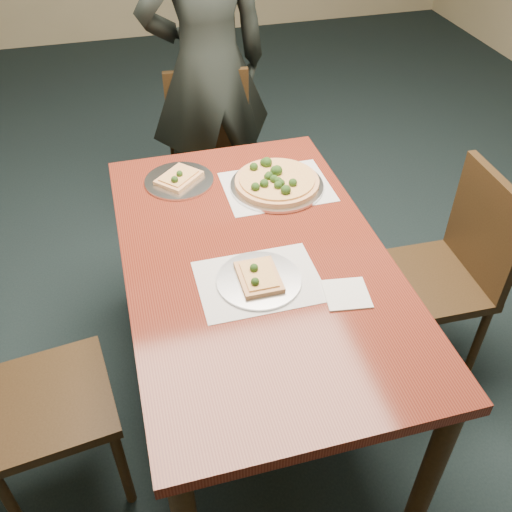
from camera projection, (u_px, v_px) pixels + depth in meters
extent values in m
plane|color=black|center=(274.00, 318.00, 2.77)|extent=(8.00, 8.00, 0.00)
cube|color=#551A11|center=(256.00, 261.00, 1.98)|extent=(0.90, 1.50, 0.04)
cylinder|color=black|center=(137.00, 242.00, 2.65)|extent=(0.07, 0.07, 0.70)
cylinder|color=black|center=(432.00, 468.00, 1.80)|extent=(0.07, 0.07, 0.70)
cylinder|color=black|center=(296.00, 216.00, 2.81)|extent=(0.07, 0.07, 0.70)
cube|color=black|center=(213.00, 172.00, 2.93)|extent=(0.47, 0.47, 0.04)
cylinder|color=black|center=(183.00, 232.00, 2.93)|extent=(0.04, 0.04, 0.43)
cylinder|color=black|center=(181.00, 193.00, 3.20)|extent=(0.04, 0.04, 0.43)
cylinder|color=black|center=(252.00, 226.00, 2.97)|extent=(0.04, 0.04, 0.43)
cylinder|color=black|center=(244.00, 188.00, 3.24)|extent=(0.04, 0.04, 0.43)
cube|color=black|center=(208.00, 112.00, 2.92)|extent=(0.42, 0.09, 0.44)
cube|color=black|center=(46.00, 403.00, 1.87)|extent=(0.47, 0.47, 0.04)
cylinder|color=black|center=(123.00, 468.00, 1.94)|extent=(0.04, 0.04, 0.43)
cylinder|color=black|center=(12.00, 507.00, 1.84)|extent=(0.04, 0.04, 0.43)
cylinder|color=black|center=(103.00, 387.00, 2.20)|extent=(0.04, 0.04, 0.43)
cylinder|color=black|center=(5.00, 418.00, 2.09)|extent=(0.04, 0.04, 0.43)
cube|color=black|center=(428.00, 282.00, 2.31)|extent=(0.43, 0.43, 0.04)
cylinder|color=black|center=(363.00, 299.00, 2.56)|extent=(0.04, 0.04, 0.43)
cylinder|color=black|center=(436.00, 286.00, 2.62)|extent=(0.04, 0.04, 0.43)
cylinder|color=black|center=(396.00, 361.00, 2.29)|extent=(0.04, 0.04, 0.43)
cylinder|color=black|center=(477.00, 345.00, 2.36)|extent=(0.04, 0.04, 0.43)
cube|color=black|center=(486.00, 228.00, 2.18)|extent=(0.05, 0.42, 0.44)
imported|color=black|center=(208.00, 67.00, 2.80)|extent=(0.73, 0.55, 1.82)
cube|color=white|center=(277.00, 187.00, 2.29)|extent=(0.42, 0.32, 0.00)
cube|color=white|center=(259.00, 281.00, 1.87)|extent=(0.40, 0.30, 0.00)
cylinder|color=silver|center=(277.00, 185.00, 2.28)|extent=(0.37, 0.37, 0.01)
cylinder|color=tan|center=(277.00, 182.00, 2.27)|extent=(0.34, 0.34, 0.02)
cylinder|color=#FEE884|center=(277.00, 179.00, 2.26)|extent=(0.30, 0.30, 0.01)
sphere|color=#1D3A11|center=(286.00, 190.00, 2.18)|extent=(0.04, 0.04, 0.04)
sphere|color=#1D3A11|center=(275.00, 171.00, 2.28)|extent=(0.04, 0.04, 0.04)
sphere|color=#1D3A11|center=(264.00, 162.00, 2.33)|extent=(0.04, 0.04, 0.04)
sphere|color=#1D3A11|center=(281.00, 183.00, 2.22)|extent=(0.03, 0.03, 0.03)
sphere|color=#1D3A11|center=(268.00, 176.00, 2.25)|extent=(0.03, 0.03, 0.03)
sphere|color=#1D3A11|center=(267.00, 162.00, 2.33)|extent=(0.04, 0.04, 0.04)
sphere|color=#1D3A11|center=(278.00, 185.00, 2.21)|extent=(0.03, 0.03, 0.03)
sphere|color=#1D3A11|center=(264.00, 183.00, 2.21)|extent=(0.04, 0.04, 0.04)
sphere|color=#1D3A11|center=(274.00, 179.00, 2.24)|extent=(0.03, 0.03, 0.03)
sphere|color=#1D3A11|center=(255.00, 187.00, 2.20)|extent=(0.03, 0.03, 0.03)
sphere|color=#1D3A11|center=(278.00, 181.00, 2.23)|extent=(0.03, 0.03, 0.03)
sphere|color=#1D3A11|center=(269.00, 175.00, 2.26)|extent=(0.03, 0.03, 0.03)
sphere|color=#1D3A11|center=(277.00, 171.00, 2.28)|extent=(0.04, 0.04, 0.04)
sphere|color=#1D3A11|center=(254.00, 167.00, 2.31)|extent=(0.03, 0.03, 0.03)
sphere|color=#1D3A11|center=(293.00, 183.00, 2.22)|extent=(0.03, 0.03, 0.03)
cylinder|color=silver|center=(259.00, 280.00, 1.86)|extent=(0.28, 0.28, 0.01)
cube|color=tan|center=(259.00, 277.00, 1.86)|extent=(0.13, 0.17, 0.02)
cube|color=#FEE884|center=(259.00, 275.00, 1.85)|extent=(0.10, 0.14, 0.01)
sphere|color=#1D3A11|center=(255.00, 282.00, 1.81)|extent=(0.03, 0.03, 0.03)
sphere|color=#1D3A11|center=(254.00, 268.00, 1.86)|extent=(0.03, 0.03, 0.03)
cylinder|color=silver|center=(179.00, 181.00, 2.31)|extent=(0.28, 0.28, 0.01)
cube|color=tan|center=(179.00, 178.00, 2.31)|extent=(0.21, 0.21, 0.02)
cube|color=#FEE884|center=(179.00, 176.00, 2.30)|extent=(0.17, 0.17, 0.01)
sphere|color=#1D3A11|center=(180.00, 174.00, 2.29)|extent=(0.03, 0.03, 0.03)
sphere|color=#1D3A11|center=(175.00, 179.00, 2.26)|extent=(0.03, 0.03, 0.03)
cube|color=white|center=(346.00, 294.00, 1.82)|extent=(0.16, 0.16, 0.01)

